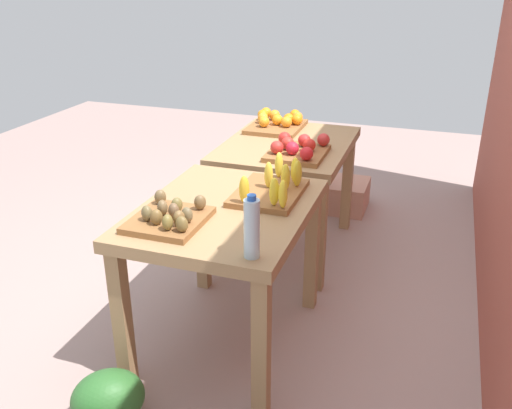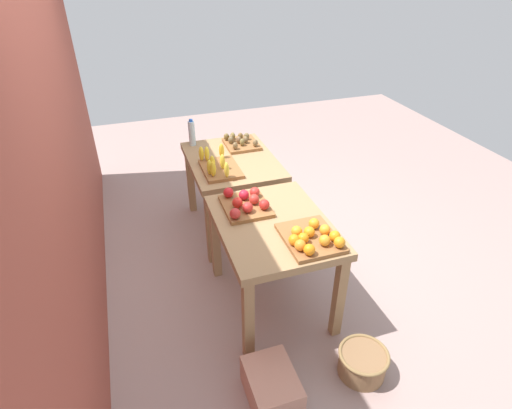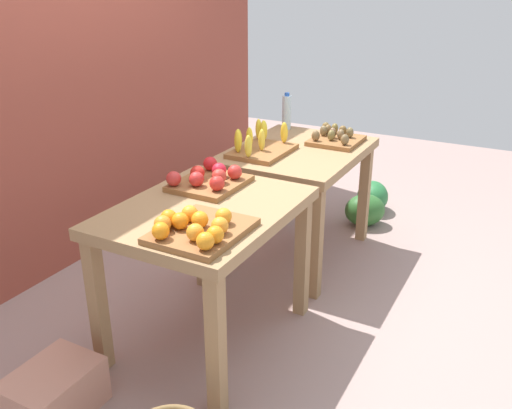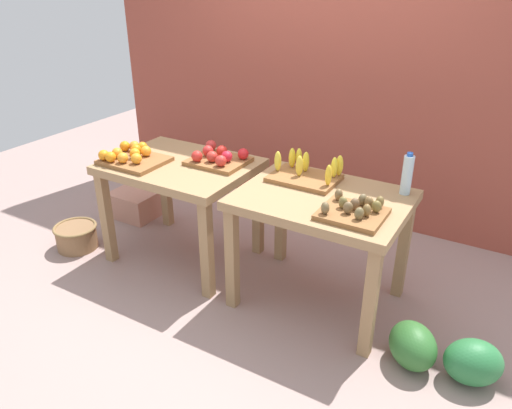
{
  "view_description": "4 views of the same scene",
  "coord_description": "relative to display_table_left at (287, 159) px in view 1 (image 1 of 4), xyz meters",
  "views": [
    {
      "loc": [
        2.85,
        0.94,
        1.88
      ],
      "look_at": [
        0.06,
        -0.01,
        0.59
      ],
      "focal_mm": 39.09,
      "sensor_mm": 36.0,
      "label": 1
    },
    {
      "loc": [
        -2.88,
        0.9,
        2.5
      ],
      "look_at": [
        -0.03,
        -0.05,
        0.61
      ],
      "focal_mm": 29.1,
      "sensor_mm": 36.0,
      "label": 2
    },
    {
      "loc": [
        -2.67,
        -1.43,
        1.85
      ],
      "look_at": [
        -0.07,
        -0.03,
        0.62
      ],
      "focal_mm": 38.72,
      "sensor_mm": 36.0,
      "label": 3
    },
    {
      "loc": [
        1.59,
        -2.58,
        2.06
      ],
      "look_at": [
        0.06,
        0.04,
        0.58
      ],
      "focal_mm": 34.4,
      "sensor_mm": 36.0,
      "label": 4
    }
  ],
  "objects": [
    {
      "name": "apple_bin",
      "position": [
        0.25,
        0.13,
        0.16
      ],
      "size": [
        0.41,
        0.35,
        0.11
      ],
      "color": "brown",
      "rests_on": "display_table_left"
    },
    {
      "name": "display_table_right",
      "position": [
        1.12,
        0.0,
        0.0
      ],
      "size": [
        1.04,
        0.8,
        0.78
      ],
      "color": "#9C7950",
      "rests_on": "ground_plane"
    },
    {
      "name": "ground_plane",
      "position": [
        0.56,
        0.0,
        -0.67
      ],
      "size": [
        8.0,
        8.0,
        0.0
      ],
      "primitive_type": "plane",
      "color": "gray"
    },
    {
      "name": "display_table_left",
      "position": [
        0.0,
        0.0,
        0.0
      ],
      "size": [
        1.04,
        0.8,
        0.78
      ],
      "color": "#9C7950",
      "rests_on": "ground_plane"
    },
    {
      "name": "cardboard_produce_box",
      "position": [
        -0.82,
        0.3,
        -0.55
      ],
      "size": [
        0.4,
        0.3,
        0.23
      ],
      "primitive_type": "cube",
      "color": "tan",
      "rests_on": "ground_plane"
    },
    {
      "name": "water_bottle",
      "position": [
        1.55,
        0.29,
        0.24
      ],
      "size": [
        0.07,
        0.07,
        0.27
      ],
      "color": "silver",
      "rests_on": "display_table_right"
    },
    {
      "name": "orange_bin",
      "position": [
        -0.31,
        -0.16,
        0.16
      ],
      "size": [
        0.45,
        0.38,
        0.11
      ],
      "color": "brown",
      "rests_on": "display_table_left"
    },
    {
      "name": "wicker_basket",
      "position": [
        -0.83,
        -0.35,
        -0.56
      ],
      "size": [
        0.34,
        0.34,
        0.2
      ],
      "color": "olive",
      "rests_on": "ground_plane"
    },
    {
      "name": "banana_crate",
      "position": [
        0.92,
        0.18,
        0.16
      ],
      "size": [
        0.45,
        0.32,
        0.17
      ],
      "color": "brown",
      "rests_on": "display_table_right"
    },
    {
      "name": "kiwi_bin",
      "position": [
        1.38,
        -0.16,
        0.15
      ],
      "size": [
        0.36,
        0.32,
        0.1
      ],
      "color": "brown",
      "rests_on": "display_table_right"
    }
  ]
}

